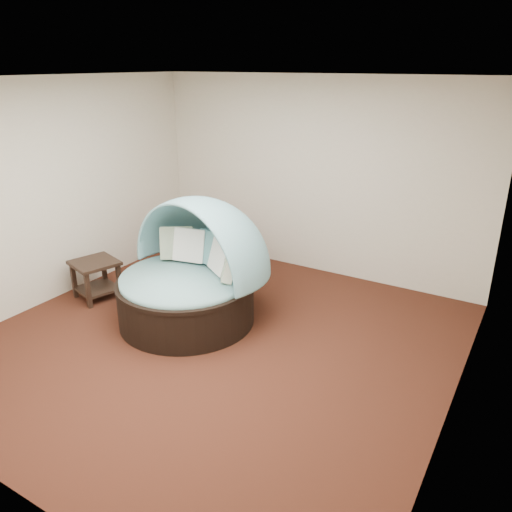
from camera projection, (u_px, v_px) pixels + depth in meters
The scene contains 9 objects.
floor at pixel (216, 341), 5.63m from camera, with size 5.00×5.00×0.00m, color #492114.
wall_back at pixel (315, 177), 7.12m from camera, with size 5.00×5.00×0.00m, color beige.
wall_left at pixel (52, 192), 6.32m from camera, with size 5.00×5.00×0.00m, color beige.
wall_right at pixel (471, 271), 3.93m from camera, with size 5.00×5.00×0.00m, color beige.
ceiling at pixel (208, 78), 4.62m from camera, with size 5.00×5.00×0.00m, color white.
canopy_daybed at pixel (191, 265), 5.89m from camera, with size 1.95×1.90×1.50m.
pet_basket at pixel (168, 276), 7.06m from camera, with size 0.69×0.69×0.21m.
red_armchair at pixel (202, 245), 7.49m from camera, with size 0.75×0.75×0.81m.
side_table at pixel (96, 274), 6.55m from camera, with size 0.67×0.67×0.52m.
Camera 1 is at (2.91, -3.97, 2.94)m, focal length 35.00 mm.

